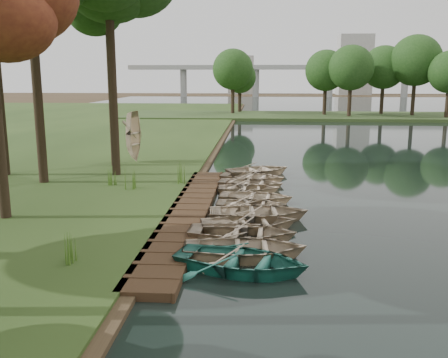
# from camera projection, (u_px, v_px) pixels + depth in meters

# --- Properties ---
(ground) EXTENTS (300.00, 300.00, 0.00)m
(ground) POSITION_uv_depth(u_px,v_px,m) (228.00, 217.00, 20.22)
(ground) COLOR #3D2F1D
(boardwalk) EXTENTS (1.60, 16.00, 0.30)m
(boardwalk) POSITION_uv_depth(u_px,v_px,m) (189.00, 213.00, 20.30)
(boardwalk) COLOR #362415
(boardwalk) RESTS_ON ground
(peninsula) EXTENTS (50.00, 14.00, 0.45)m
(peninsula) POSITION_uv_depth(u_px,v_px,m) (309.00, 116.00, 68.45)
(peninsula) COLOR #30451F
(peninsula) RESTS_ON ground
(far_trees) EXTENTS (45.60, 5.60, 8.80)m
(far_trees) POSITION_uv_depth(u_px,v_px,m) (286.00, 70.00, 67.43)
(far_trees) COLOR black
(far_trees) RESTS_ON peninsula
(bridge) EXTENTS (95.90, 4.00, 8.60)m
(bridge) POSITION_uv_depth(u_px,v_px,m) (301.00, 71.00, 135.14)
(bridge) COLOR #A5A5A0
(bridge) RESTS_ON ground
(building_a) EXTENTS (10.00, 8.00, 18.00)m
(building_a) POSITION_uv_depth(u_px,v_px,m) (354.00, 65.00, 153.05)
(building_a) COLOR #A5A5A0
(building_a) RESTS_ON ground
(building_b) EXTENTS (8.00, 8.00, 12.00)m
(building_b) POSITION_uv_depth(u_px,v_px,m) (241.00, 75.00, 160.99)
(building_b) COLOR #A5A5A0
(building_b) RESTS_ON ground
(rowboat_0) EXTENTS (4.55, 3.78, 0.82)m
(rowboat_0) POSITION_uv_depth(u_px,v_px,m) (241.00, 258.00, 14.38)
(rowboat_0) COLOR #2B7867
(rowboat_0) RESTS_ON water
(rowboat_1) EXTENTS (4.01, 2.98, 0.80)m
(rowboat_1) POSITION_uv_depth(u_px,v_px,m) (245.00, 246.00, 15.44)
(rowboat_1) COLOR #C0A98B
(rowboat_1) RESTS_ON water
(rowboat_2) EXTENTS (3.86, 2.85, 0.77)m
(rowboat_2) POSITION_uv_depth(u_px,v_px,m) (242.00, 230.00, 17.06)
(rowboat_2) COLOR #C0A98B
(rowboat_2) RESTS_ON water
(rowboat_3) EXTENTS (4.01, 3.22, 0.74)m
(rowboat_3) POSITION_uv_depth(u_px,v_px,m) (250.00, 221.00, 18.23)
(rowboat_3) COLOR #C0A98B
(rowboat_3) RESTS_ON water
(rowboat_4) EXTENTS (4.16, 3.13, 0.81)m
(rowboat_4) POSITION_uv_depth(u_px,v_px,m) (259.00, 211.00, 19.48)
(rowboat_4) COLOR #C0A98B
(rowboat_4) RESTS_ON water
(rowboat_5) EXTENTS (3.12, 2.32, 0.62)m
(rowboat_5) POSITION_uv_depth(u_px,v_px,m) (251.00, 203.00, 21.07)
(rowboat_5) COLOR #C0A98B
(rowboat_5) RESTS_ON water
(rowboat_6) EXTENTS (3.49, 2.64, 0.68)m
(rowboat_6) POSITION_uv_depth(u_px,v_px,m) (256.00, 195.00, 22.27)
(rowboat_6) COLOR #C0A98B
(rowboat_6) RESTS_ON water
(rowboat_7) EXTENTS (3.08, 2.26, 0.62)m
(rowboat_7) POSITION_uv_depth(u_px,v_px,m) (249.00, 187.00, 24.11)
(rowboat_7) COLOR #C0A98B
(rowboat_7) RESTS_ON water
(rowboat_8) EXTENTS (3.61, 2.85, 0.68)m
(rowboat_8) POSITION_uv_depth(u_px,v_px,m) (251.00, 182.00, 25.16)
(rowboat_8) COLOR #C0A98B
(rowboat_8) RESTS_ON water
(rowboat_9) EXTENTS (3.90, 3.14, 0.72)m
(rowboat_9) POSITION_uv_depth(u_px,v_px,m) (252.00, 176.00, 26.55)
(rowboat_9) COLOR #C0A98B
(rowboat_9) RESTS_ON water
(rowboat_10) EXTENTS (4.51, 4.00, 0.77)m
(rowboat_10) POSITION_uv_depth(u_px,v_px,m) (259.00, 169.00, 28.38)
(rowboat_10) COLOR #C0A98B
(rowboat_10) RESTS_ON water
(stored_rowboat) EXTENTS (3.58, 2.88, 0.66)m
(stored_rowboat) POSITION_uv_depth(u_px,v_px,m) (135.00, 157.00, 31.44)
(stored_rowboat) COLOR #C0A98B
(stored_rowboat) RESTS_ON bank
(tree_6) EXTENTS (4.44, 4.44, 11.59)m
(tree_6) POSITION_uv_depth(u_px,v_px,m) (108.00, 0.00, 28.45)
(tree_6) COLOR black
(tree_6) RESTS_ON bank
(reeds_0) EXTENTS (0.60, 0.60, 0.89)m
(reeds_0) POSITION_uv_depth(u_px,v_px,m) (71.00, 248.00, 14.42)
(reeds_0) COLOR #3F661E
(reeds_0) RESTS_ON bank
(reeds_1) EXTENTS (0.60, 0.60, 1.02)m
(reeds_1) POSITION_uv_depth(u_px,v_px,m) (131.00, 178.00, 23.92)
(reeds_1) COLOR #3F661E
(reeds_1) RESTS_ON bank
(reeds_2) EXTENTS (0.60, 0.60, 0.88)m
(reeds_2) POSITION_uv_depth(u_px,v_px,m) (113.00, 177.00, 24.66)
(reeds_2) COLOR #3F661E
(reeds_2) RESTS_ON bank
(reeds_3) EXTENTS (0.60, 0.60, 1.11)m
(reeds_3) POSITION_uv_depth(u_px,v_px,m) (183.00, 172.00, 25.13)
(reeds_3) COLOR #3F661E
(reeds_3) RESTS_ON bank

